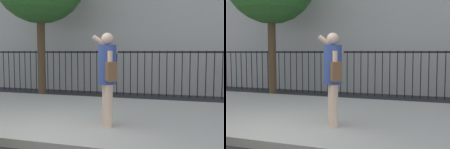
% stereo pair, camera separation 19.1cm
% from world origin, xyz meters
% --- Properties ---
extents(ground_plane, '(60.00, 60.00, 0.00)m').
position_xyz_m(ground_plane, '(0.00, 0.00, 0.00)').
color(ground_plane, '#28282B').
extents(sidewalk, '(28.00, 4.40, 0.15)m').
position_xyz_m(sidewalk, '(0.00, 2.20, 0.07)').
color(sidewalk, '#B2ADA3').
rests_on(sidewalk, ground).
extents(iron_fence, '(12.03, 0.04, 1.60)m').
position_xyz_m(iron_fence, '(0.00, 5.90, 1.02)').
color(iron_fence, black).
rests_on(iron_fence, ground).
extents(pedestrian_on_phone, '(0.62, 0.72, 1.76)m').
position_xyz_m(pedestrian_on_phone, '(1.03, 1.18, 1.17)').
color(pedestrian_on_phone, beige).
rests_on(pedestrian_on_phone, sidewalk).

